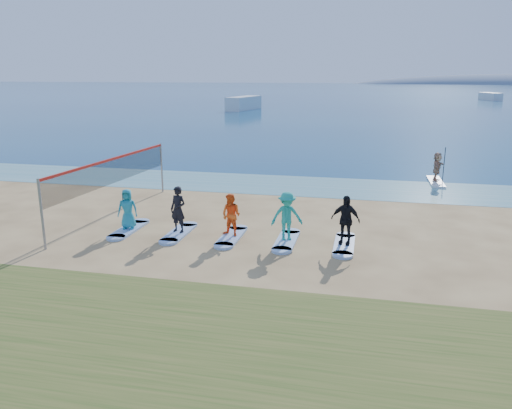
% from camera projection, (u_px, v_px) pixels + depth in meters
% --- Properties ---
extents(ground, '(600.00, 600.00, 0.00)m').
position_uv_depth(ground, '(274.00, 252.00, 16.99)').
color(ground, tan).
rests_on(ground, ground).
extents(shallow_water, '(600.00, 600.00, 0.00)m').
position_uv_depth(shallow_water, '(310.00, 186.00, 26.90)').
color(shallow_water, teal).
rests_on(shallow_water, ground).
extents(ocean, '(600.00, 600.00, 0.00)m').
position_uv_depth(ocean, '(362.00, 91.00, 167.94)').
color(ocean, navy).
rests_on(ocean, ground).
extents(volleyball_net, '(0.63, 9.07, 2.50)m').
position_uv_depth(volleyball_net, '(112.00, 171.00, 20.96)').
color(volleyball_net, gray).
rests_on(volleyball_net, ground).
extents(paddleboard, '(0.73, 3.01, 0.12)m').
position_uv_depth(paddleboard, '(436.00, 182.00, 27.70)').
color(paddleboard, silver).
rests_on(paddleboard, ground).
extents(paddleboarder, '(0.87, 1.54, 1.58)m').
position_uv_depth(paddleboarder, '(437.00, 167.00, 27.49)').
color(paddleboarder, tan).
rests_on(paddleboarder, paddleboard).
extents(boat_offshore_a, '(4.22, 9.45, 2.18)m').
position_uv_depth(boat_offshore_a, '(244.00, 110.00, 83.28)').
color(boat_offshore_a, silver).
rests_on(boat_offshore_a, ground).
extents(boat_offshore_b, '(4.18, 6.80, 1.68)m').
position_uv_depth(boat_offshore_b, '(490.00, 100.00, 112.93)').
color(boat_offshore_b, silver).
rests_on(boat_offshore_b, ground).
extents(surfboard_0, '(0.70, 2.20, 0.09)m').
position_uv_depth(surfboard_0, '(129.00, 229.00, 19.33)').
color(surfboard_0, '#90B2DF').
rests_on(surfboard_0, ground).
extents(student_0, '(0.85, 0.65, 1.55)m').
position_uv_depth(student_0, '(128.00, 209.00, 19.12)').
color(student_0, teal).
rests_on(student_0, surfboard_0).
extents(surfboard_1, '(0.70, 2.20, 0.09)m').
position_uv_depth(surfboard_1, '(179.00, 233.00, 18.89)').
color(surfboard_1, '#90B2DF').
rests_on(surfboard_1, ground).
extents(student_1, '(0.73, 0.58, 1.75)m').
position_uv_depth(student_1, '(178.00, 209.00, 18.66)').
color(student_1, black).
rests_on(student_1, surfboard_1).
extents(surfboard_2, '(0.70, 2.20, 0.09)m').
position_uv_depth(surfboard_2, '(231.00, 237.00, 18.45)').
color(surfboard_2, '#90B2DF').
rests_on(surfboard_2, ground).
extents(student_2, '(0.90, 0.80, 1.57)m').
position_uv_depth(student_2, '(231.00, 215.00, 18.24)').
color(student_2, '#F95C1A').
rests_on(student_2, surfboard_2).
extents(surfboard_3, '(0.70, 2.20, 0.09)m').
position_uv_depth(surfboard_3, '(286.00, 241.00, 18.01)').
color(surfboard_3, '#90B2DF').
rests_on(surfboard_3, ground).
extents(student_3, '(1.29, 1.00, 1.76)m').
position_uv_depth(student_3, '(287.00, 216.00, 17.78)').
color(student_3, teal).
rests_on(student_3, surfboard_3).
extents(surfboard_4, '(0.70, 2.20, 0.09)m').
position_uv_depth(surfboard_4, '(344.00, 245.00, 17.58)').
color(surfboard_4, '#90B2DF').
rests_on(surfboard_4, ground).
extents(student_4, '(1.09, 0.64, 1.74)m').
position_uv_depth(student_4, '(345.00, 220.00, 17.34)').
color(student_4, black).
rests_on(student_4, surfboard_4).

